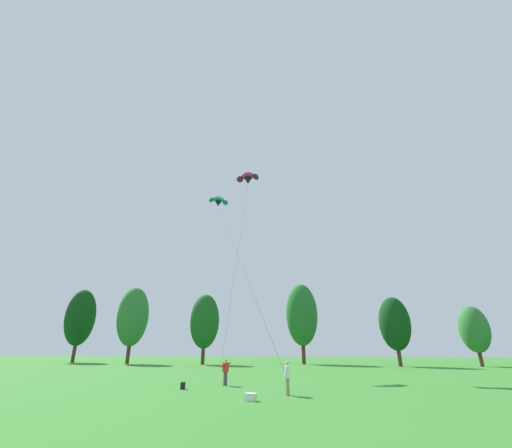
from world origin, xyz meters
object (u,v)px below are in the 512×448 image
(parafoil_kite_high_magenta, at_px, (248,178))
(parafoil_kite_mid_teal, at_px, (218,202))
(backpack, at_px, (183,386))
(kite_flyer_mid, at_px, (287,375))
(kite_flyer_near, at_px, (226,370))
(picnic_cooler, at_px, (251,397))

(parafoil_kite_high_magenta, xyz_separation_m, parafoil_kite_mid_teal, (-3.53, -1.83, -4.12))
(backpack, bearing_deg, parafoil_kite_high_magenta, -9.28)
(kite_flyer_mid, distance_m, parafoil_kite_high_magenta, 31.72)
(backpack, bearing_deg, parafoil_kite_mid_teal, 2.71)
(parafoil_kite_high_magenta, bearing_deg, kite_flyer_near, -83.57)
(kite_flyer_near, distance_m, kite_flyer_mid, 6.33)
(parafoil_kite_mid_teal, relative_size, picnic_cooler, 38.42)
(kite_flyer_near, xyz_separation_m, picnic_cooler, (3.01, -6.66, -0.83))
(parafoil_kite_mid_teal, distance_m, picnic_cooler, 30.16)
(kite_flyer_mid, height_order, parafoil_kite_mid_teal, parafoil_kite_mid_teal)
(parafoil_kite_high_magenta, height_order, picnic_cooler, parafoil_kite_high_magenta)
(kite_flyer_mid, relative_size, backpack, 4.23)
(parafoil_kite_high_magenta, distance_m, backpack, 30.53)
(parafoil_kite_high_magenta, bearing_deg, picnic_cooler, -77.98)
(parafoil_kite_mid_teal, xyz_separation_m, backpack, (3.30, -16.57, -20.25))
(kite_flyer_near, height_order, picnic_cooler, kite_flyer_near)
(kite_flyer_near, bearing_deg, backpack, -128.76)
(kite_flyer_mid, relative_size, picnic_cooler, 3.25)
(parafoil_kite_high_magenta, distance_m, picnic_cooler, 33.56)
(parafoil_kite_high_magenta, xyz_separation_m, picnic_cooler, (4.80, -22.53, -24.40))
(parafoil_kite_mid_teal, bearing_deg, picnic_cooler, -68.08)
(parafoil_kite_high_magenta, bearing_deg, backpack, -90.74)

